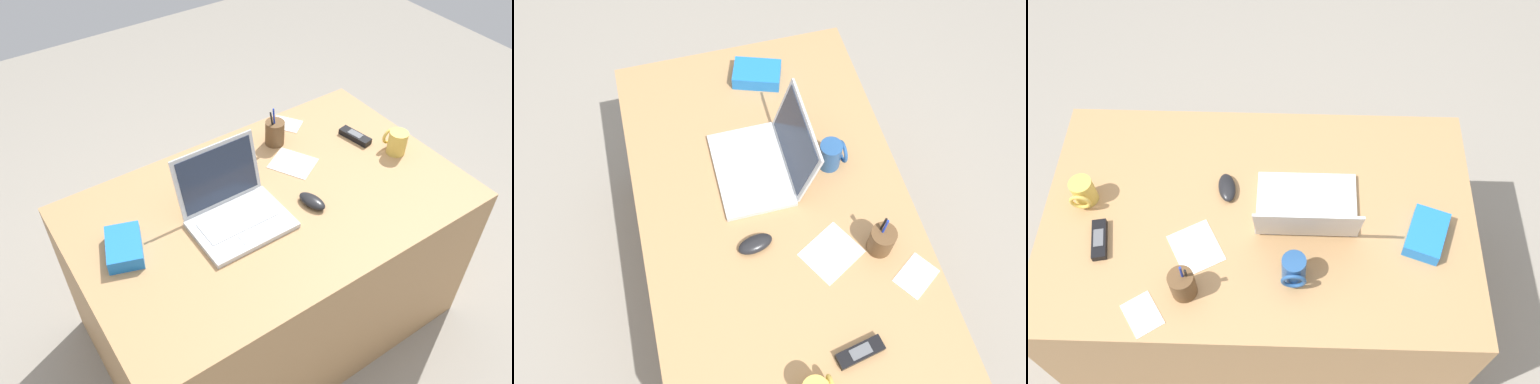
{
  "view_description": "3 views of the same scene",
  "coord_description": "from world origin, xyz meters",
  "views": [
    {
      "loc": [
        -0.81,
        -1.1,
        2.02
      ],
      "look_at": [
        -0.06,
        0.01,
        0.78
      ],
      "focal_mm": 37.31,
      "sensor_mm": 36.0,
      "label": 1
    },
    {
      "loc": [
        0.74,
        -0.21,
        2.22
      ],
      "look_at": [
        -0.05,
        -0.01,
        0.73
      ],
      "focal_mm": 37.47,
      "sensor_mm": 36.0,
      "label": 2
    },
    {
      "loc": [
        -0.11,
        0.96,
        2.34
      ],
      "look_at": [
        -0.08,
        -0.04,
        0.78
      ],
      "focal_mm": 41.07,
      "sensor_mm": 36.0,
      "label": 3
    }
  ],
  "objects": [
    {
      "name": "ground_plane",
      "position": [
        0.0,
        0.0,
        0.0
      ],
      "size": [
        6.0,
        6.0,
        0.0
      ],
      "primitive_type": "plane",
      "color": "gray"
    },
    {
      "name": "desk",
      "position": [
        0.0,
        0.0,
        0.35
      ],
      "size": [
        1.41,
        0.86,
        0.7
      ],
      "primitive_type": "cube",
      "color": "tan",
      "rests_on": "ground"
    },
    {
      "name": "laptop",
      "position": [
        -0.15,
        0.01,
        0.75
      ],
      "size": [
        0.33,
        0.3,
        0.23
      ],
      "color": "silver",
      "rests_on": "desk"
    },
    {
      "name": "computer_mouse",
      "position": [
        0.11,
        -0.09,
        0.72
      ],
      "size": [
        0.08,
        0.12,
        0.03
      ],
      "primitive_type": "ellipsoid",
      "rotation": [
        0.0,
        0.0,
        0.2
      ],
      "color": "black",
      "rests_on": "desk"
    },
    {
      "name": "coffee_mug_tall",
      "position": [
        -0.12,
        0.22,
        0.76
      ],
      "size": [
        0.08,
        0.08,
        0.11
      ],
      "color": "#26518C",
      "rests_on": "desk"
    },
    {
      "name": "cordless_phone",
      "position": [
        0.5,
        0.11,
        0.72
      ],
      "size": [
        0.07,
        0.14,
        0.03
      ],
      "color": "black",
      "rests_on": "desk"
    },
    {
      "name": "pen_holder",
      "position": [
        0.21,
        0.27,
        0.75
      ],
      "size": [
        0.08,
        0.08,
        0.17
      ],
      "color": "brown",
      "rests_on": "desk"
    },
    {
      "name": "snack_bag",
      "position": [
        -0.53,
        0.07,
        0.73
      ],
      "size": [
        0.16,
        0.2,
        0.05
      ],
      "primitive_type": "cube",
      "rotation": [
        0.0,
        0.0,
        -0.34
      ],
      "color": "blue",
      "rests_on": "desk"
    },
    {
      "name": "paper_note_near_laptop",
      "position": [
        0.19,
        0.13,
        0.7
      ],
      "size": [
        0.2,
        0.21,
        0.0
      ],
      "primitive_type": "cube",
      "rotation": [
        0.0,
        0.0,
        0.51
      ],
      "color": "white",
      "rests_on": "desk"
    },
    {
      "name": "paper_note_left",
      "position": [
        0.32,
        0.35,
        0.7
      ],
      "size": [
        0.14,
        0.15,
        0.0
      ],
      "primitive_type": "cube",
      "rotation": [
        0.0,
        0.0,
        0.6
      ],
      "color": "white",
      "rests_on": "desk"
    }
  ]
}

